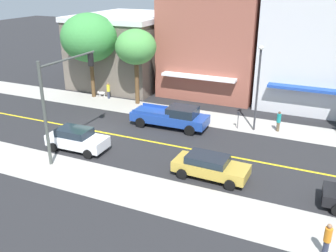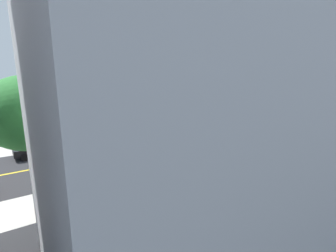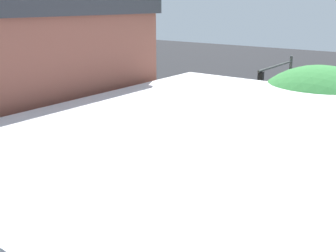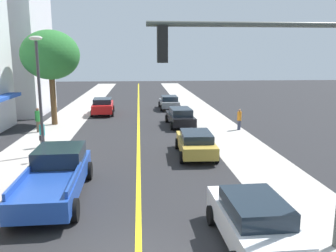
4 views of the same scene
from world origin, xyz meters
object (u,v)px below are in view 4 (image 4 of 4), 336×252
blue_pickup_truck (56,175)px  pedestrian_orange_shirt (239,119)px  traffic_light_mast (290,94)px  street_tree_right_corner (50,55)px  black_sedan_right_curb (180,116)px  gold_sedan_right_curb (196,143)px  white_sedan_right_curb (253,220)px  pedestrian_teal_shirt (42,134)px  red_sedan_left_curb (103,106)px  pedestrian_green_shirt (38,119)px  street_lamp (39,83)px  parking_meter (41,144)px  grey_sedan_right_curb (169,102)px

blue_pickup_truck → pedestrian_orange_shirt: (10.80, 11.92, -0.05)m
traffic_light_mast → pedestrian_orange_shirt: (3.50, 16.47, -3.67)m
street_tree_right_corner → black_sedan_right_curb: (10.14, -1.47, -4.77)m
gold_sedan_right_curb → white_sedan_right_curb: bearing=-177.7°
street_tree_right_corner → pedestrian_teal_shirt: street_tree_right_corner is taller
red_sedan_left_curb → blue_pickup_truck: 19.98m
gold_sedan_right_curb → white_sedan_right_curb: white_sedan_right_curb is taller
pedestrian_green_shirt → pedestrian_orange_shirt: bearing=142.6°
street_lamp → pedestrian_teal_shirt: 3.65m
traffic_light_mast → pedestrian_orange_shirt: size_ratio=4.19×
parking_meter → pedestrian_orange_shirt: size_ratio=0.89×
street_lamp → gold_sedan_right_curb: street_lamp is taller
black_sedan_right_curb → grey_sedan_right_curb: 8.95m
red_sedan_left_curb → pedestrian_orange_shirt: pedestrian_orange_shirt is taller
red_sedan_left_curb → street_lamp: bearing=169.7°
street_lamp → blue_pickup_truck: size_ratio=1.06×
parking_meter → blue_pickup_truck: 5.17m
parking_meter → gold_sedan_right_curb: 8.29m
grey_sedan_right_curb → white_sedan_right_curb: (0.12, -27.03, 0.06)m
pedestrian_green_shirt → gold_sedan_right_curb: bearing=110.2°
grey_sedan_right_curb → pedestrian_teal_shirt: 17.44m
pedestrian_green_shirt → blue_pickup_truck: bearing=72.6°
black_sedan_right_curb → white_sedan_right_curb: bearing=177.4°
white_sedan_right_curb → pedestrian_teal_shirt: (-9.13, 12.10, 0.05)m
white_sedan_right_curb → pedestrian_orange_shirt: 16.77m
gold_sedan_right_curb → blue_pickup_truck: (-6.41, -5.26, 0.15)m
street_lamp → pedestrian_orange_shirt: bearing=24.4°
blue_pickup_truck → white_sedan_right_curb: bearing=-124.5°
blue_pickup_truck → pedestrian_green_shirt: bearing=17.1°
pedestrian_teal_shirt → pedestrian_green_shirt: bearing=-126.9°
pedestrian_orange_shirt → white_sedan_right_curb: bearing=-63.1°
parking_meter → traffic_light_mast: bearing=-45.6°
grey_sedan_right_curb → blue_pickup_truck: bearing=163.4°
street_lamp → grey_sedan_right_curb: bearing=62.9°
black_sedan_right_curb → parking_meter: bearing=134.2°
black_sedan_right_curb → pedestrian_orange_shirt: size_ratio=2.98×
street_lamp → gold_sedan_right_curb: size_ratio=1.46×
gold_sedan_right_curb → pedestrian_green_shirt: bearing=57.4°
grey_sedan_right_curb → pedestrian_green_shirt: pedestrian_green_shirt is taller
parking_meter → pedestrian_teal_shirt: size_ratio=0.87×
traffic_light_mast → pedestrian_green_shirt: bearing=-56.0°
black_sedan_right_curb → pedestrian_teal_shirt: (-9.14, -5.97, 0.09)m
street_tree_right_corner → pedestrian_green_shirt: street_tree_right_corner is taller
traffic_light_mast → pedestrian_orange_shirt: bearing=-102.0°
red_sedan_left_curb → pedestrian_orange_shirt: size_ratio=2.83×
street_lamp → white_sedan_right_curb: size_ratio=1.54×
street_tree_right_corner → pedestrian_teal_shirt: 8.85m
grey_sedan_right_curb → pedestrian_teal_shirt: size_ratio=2.58×
black_sedan_right_curb → blue_pickup_truck: blue_pickup_truck is taller
street_lamp → pedestrian_orange_shirt: (12.89, 5.86, -3.19)m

